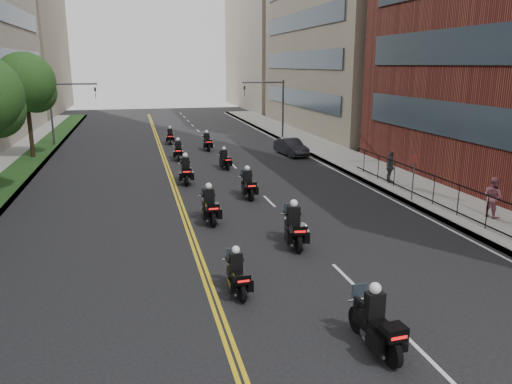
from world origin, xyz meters
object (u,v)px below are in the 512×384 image
at_px(motorcycle_2, 237,275).
at_px(pedestrian_c, 390,167).
at_px(motorcycle_1, 376,325).
at_px(motorcycle_7, 225,160).
at_px(motorcycle_5, 248,185).
at_px(motorcycle_4, 210,207).
at_px(motorcycle_9, 207,142).
at_px(pedestrian_b, 493,197).
at_px(motorcycle_8, 178,151).
at_px(motorcycle_10, 170,137).
at_px(motorcycle_6, 186,171).
at_px(parked_sedan, 291,147).
at_px(motorcycle_3, 294,228).

height_order(motorcycle_2, pedestrian_c, pedestrian_c).
distance_m(motorcycle_1, motorcycle_2, 4.88).
relative_size(motorcycle_1, pedestrian_c, 1.29).
relative_size(motorcycle_1, motorcycle_7, 1.17).
relative_size(motorcycle_5, pedestrian_c, 1.26).
distance_m(motorcycle_4, motorcycle_9, 19.87).
bearing_deg(motorcycle_4, pedestrian_b, -13.89).
bearing_deg(pedestrian_c, motorcycle_5, 104.61).
distance_m(motorcycle_2, pedestrian_c, 17.02).
xyz_separation_m(motorcycle_8, motorcycle_10, (-0.03, 8.07, -0.03)).
height_order(motorcycle_8, motorcycle_9, same).
xyz_separation_m(motorcycle_6, pedestrian_c, (11.86, -3.29, 0.35)).
relative_size(parked_sedan, pedestrian_b, 2.12).
xyz_separation_m(motorcycle_5, pedestrian_b, (10.13, -6.60, 0.41)).
bearing_deg(motorcycle_1, motorcycle_9, 85.32).
distance_m(motorcycle_5, motorcycle_10, 20.31).
bearing_deg(motorcycle_8, motorcycle_10, 94.70).
height_order(motorcycle_1, motorcycle_3, motorcycle_3).
distance_m(motorcycle_7, pedestrian_b, 17.66).
bearing_deg(motorcycle_9, motorcycle_6, -105.78).
height_order(motorcycle_8, pedestrian_c, pedestrian_c).
relative_size(motorcycle_1, parked_sedan, 0.60).
xyz_separation_m(motorcycle_3, motorcycle_6, (-3.08, 11.86, -0.00)).
bearing_deg(motorcycle_1, motorcycle_7, 84.99).
bearing_deg(pedestrian_b, motorcycle_9, 14.25).
bearing_deg(motorcycle_5, motorcycle_7, 89.16).
distance_m(motorcycle_5, motorcycle_6, 5.09).
bearing_deg(motorcycle_6, pedestrian_c, -12.90).
height_order(motorcycle_2, motorcycle_10, motorcycle_10).
distance_m(motorcycle_9, pedestrian_c, 17.42).
bearing_deg(motorcycle_2, motorcycle_8, 87.32).
distance_m(motorcycle_1, parked_sedan, 28.03).
distance_m(motorcycle_4, motorcycle_7, 12.10).
relative_size(motorcycle_8, parked_sedan, 0.57).
bearing_deg(motorcycle_6, pedestrian_b, -36.90).
height_order(motorcycle_4, motorcycle_8, motorcycle_4).
bearing_deg(pedestrian_b, parked_sedan, 2.04).
bearing_deg(pedestrian_b, motorcycle_3, 86.34).
height_order(motorcycle_3, pedestrian_c, pedestrian_c).
distance_m(motorcycle_2, motorcycle_5, 11.71).
xyz_separation_m(motorcycle_3, motorcycle_9, (-0.09, 23.55, -0.07)).
xyz_separation_m(motorcycle_2, motorcycle_6, (-0.01, 15.51, 0.13)).
xyz_separation_m(parked_sedan, pedestrian_b, (3.91, -18.51, 0.44)).
bearing_deg(motorcycle_3, motorcycle_6, 110.07).
bearing_deg(motorcycle_10, motorcycle_8, -86.18).
xyz_separation_m(motorcycle_6, motorcycle_8, (0.25, 7.90, -0.07)).
bearing_deg(motorcycle_2, motorcycle_1, -57.89).
bearing_deg(motorcycle_7, motorcycle_10, 96.34).
relative_size(motorcycle_4, pedestrian_b, 1.30).
distance_m(motorcycle_1, motorcycle_7, 23.33).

